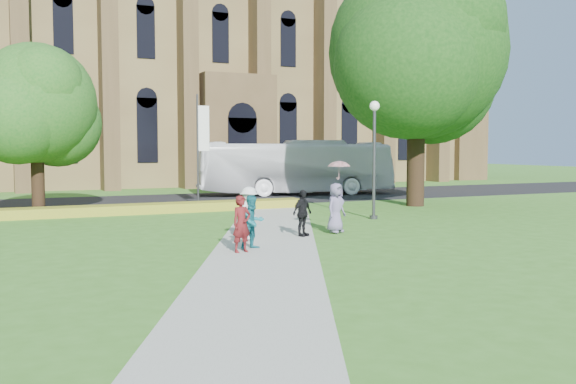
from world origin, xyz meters
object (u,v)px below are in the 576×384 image
streetlamp (374,145)px  pedestrian_0 (242,224)px  large_tree (417,51)px  tour_coach (296,167)px

streetlamp → pedestrian_0: (-8.65, -6.32, -2.40)m
streetlamp → pedestrian_0: 10.98m
large_tree → streetlamp: bearing=-140.7°
streetlamp → pedestrian_0: bearing=-143.8°
pedestrian_0 → large_tree: bearing=25.5°
large_tree → tour_coach: size_ratio=1.01×
tour_coach → large_tree: bearing=-157.3°
large_tree → pedestrian_0: size_ratio=7.70×
pedestrian_0 → streetlamp: bearing=24.3°
large_tree → tour_coach: 12.31m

